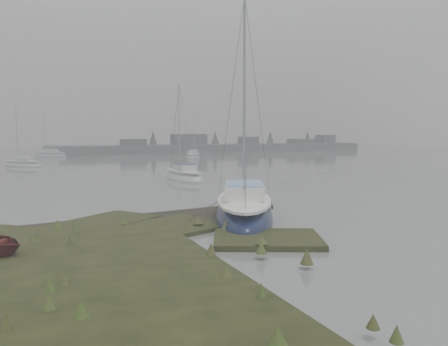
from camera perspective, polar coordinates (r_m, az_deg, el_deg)
ground at (r=43.46m, az=-15.56°, el=0.37°), size 160.00×160.00×0.00m
far_shoreline at (r=81.91m, az=-0.31°, el=3.40°), size 60.00×8.00×4.15m
sailboat_main at (r=18.21m, az=2.62°, el=-5.12°), size 5.30×7.48×10.13m
sailboat_white at (r=33.57m, az=-5.33°, el=-0.45°), size 2.22×5.76×7.97m
sailboat_far_a at (r=50.71m, az=-24.80°, el=0.99°), size 4.52×4.59×6.85m
sailboat_far_b at (r=61.34m, az=-4.05°, el=2.16°), size 4.19×5.43×7.46m
sailboat_far_c at (r=70.47m, az=-21.78°, el=2.20°), size 5.40×4.30×7.47m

